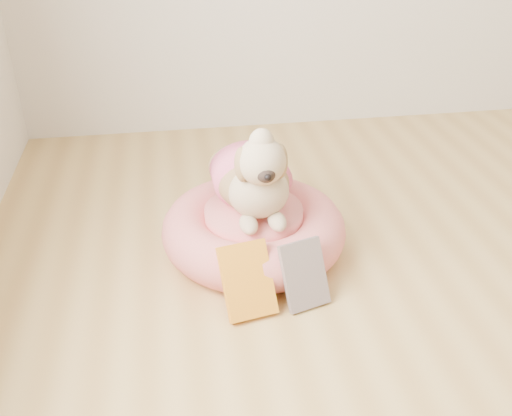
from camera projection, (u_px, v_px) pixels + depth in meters
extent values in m
cylinder|color=#DA5570|center=(254.00, 237.00, 2.05)|extent=(0.48, 0.48, 0.10)
torus|color=#DA5570|center=(254.00, 228.00, 2.04)|extent=(0.65, 0.65, 0.17)
cylinder|color=#DA5570|center=(254.00, 219.00, 2.02)|extent=(0.35, 0.35, 0.09)
cube|color=yellow|center=(247.00, 280.00, 1.75)|extent=(0.18, 0.18, 0.21)
cube|color=silver|center=(304.00, 275.00, 1.78)|extent=(0.17, 0.15, 0.20)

